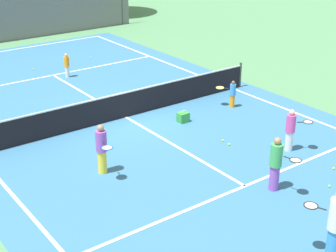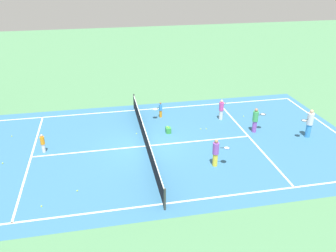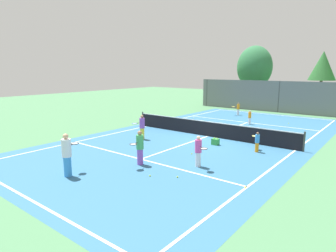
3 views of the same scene
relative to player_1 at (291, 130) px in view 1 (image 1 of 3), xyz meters
The scene contains 17 objects.
ground_plane 6.27m from the player_1, 116.61° to the left, with size 80.00×80.00×0.00m, color #4C8456.
court_surface 6.27m from the player_1, 116.61° to the left, with size 13.00×25.00×0.01m.
tennis_net 6.23m from the player_1, 116.61° to the left, with size 11.90×0.10×1.10m.
player_1 is the anchor object (origin of this frame).
player_2 4.15m from the player_1, 73.99° to the left, with size 0.64×0.77×1.09m.
player_3 5.62m from the player_1, 129.24° to the right, with size 0.63×0.96×1.81m.
player_4 2.68m from the player_1, 147.55° to the right, with size 0.51×0.93×1.60m.
player_5 11.56m from the player_1, 101.78° to the left, with size 0.24×0.24×1.12m.
player_6 6.07m from the player_1, 158.13° to the left, with size 0.48×0.91×1.55m.
ball_crate 4.17m from the player_1, 108.55° to the left, with size 0.40×0.31×0.43m.
tennis_ball_0 2.55m from the player_1, 111.29° to the right, with size 0.07×0.07×0.07m, color #CCE533.
tennis_ball_1 6.05m from the player_1, 100.72° to the left, with size 0.07×0.07×0.07m, color #CCE533.
tennis_ball_4 13.75m from the player_1, 103.51° to the left, with size 0.07×0.07×0.07m, color #CCE533.
tennis_ball_5 2.30m from the player_1, 125.31° to the left, with size 0.07×0.07×0.07m, color #CCE533.
tennis_ball_7 13.51m from the player_1, 89.80° to the left, with size 0.07×0.07×0.07m, color #CCE533.
tennis_ball_8 1.83m from the player_1, 87.18° to the right, with size 0.07×0.07×0.07m, color #CCE533.
tennis_ball_9 2.06m from the player_1, 132.52° to the left, with size 0.07×0.07×0.07m, color #CCE533.
Camera 1 is at (-9.24, -15.26, 7.33)m, focal length 54.55 mm.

